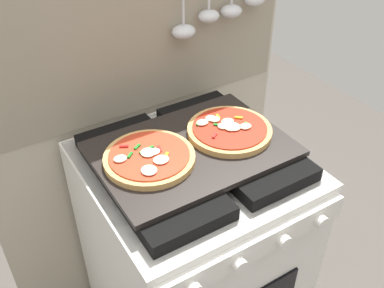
{
  "coord_description": "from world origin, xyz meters",
  "views": [
    {
      "loc": [
        -0.52,
        -0.84,
        1.65
      ],
      "look_at": [
        0.0,
        0.0,
        0.93
      ],
      "focal_mm": 41.01,
      "sensor_mm": 36.0,
      "label": 1
    }
  ],
  "objects": [
    {
      "name": "pizza_right",
      "position": [
        0.13,
        0.0,
        0.93
      ],
      "size": [
        0.25,
        0.25,
        0.03
      ],
      "color": "tan",
      "rests_on": "baking_tray"
    },
    {
      "name": "baking_tray",
      "position": [
        0.0,
        0.0,
        0.91
      ],
      "size": [
        0.54,
        0.38,
        0.02
      ],
      "primitive_type": "cube",
      "color": "black",
      "rests_on": "stove"
    },
    {
      "name": "pizza_left",
      "position": [
        -0.13,
        0.01,
        0.93
      ],
      "size": [
        0.25,
        0.25,
        0.03
      ],
      "color": "tan",
      "rests_on": "baking_tray"
    },
    {
      "name": "kitchen_backsplash",
      "position": [
        0.0,
        0.33,
        0.79
      ],
      "size": [
        1.1,
        0.09,
        1.55
      ],
      "color": "#B2A893",
      "rests_on": "ground_plane"
    },
    {
      "name": "stove",
      "position": [
        -0.0,
        -0.0,
        0.45
      ],
      "size": [
        0.6,
        0.64,
        0.9
      ],
      "color": "white",
      "rests_on": "ground_plane"
    }
  ]
}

